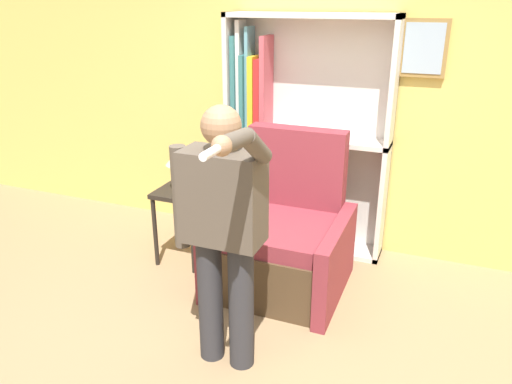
# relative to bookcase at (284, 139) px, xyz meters

# --- Properties ---
(ground_plane) EXTENTS (14.00, 14.00, 0.00)m
(ground_plane) POSITION_rel_bookcase_xyz_m (0.33, -1.87, -0.96)
(ground_plane) COLOR #937551
(wall_back) EXTENTS (8.00, 0.11, 2.80)m
(wall_back) POSITION_rel_bookcase_xyz_m (0.34, 0.16, 0.44)
(wall_back) COLOR #E0C160
(wall_back) RESTS_ON ground_plane
(bookcase) EXTENTS (1.40, 0.28, 1.99)m
(bookcase) POSITION_rel_bookcase_xyz_m (0.00, 0.00, 0.00)
(bookcase) COLOR silver
(bookcase) RESTS_ON ground_plane
(armchair) EXTENTS (0.96, 0.93, 1.17)m
(armchair) POSITION_rel_bookcase_xyz_m (0.24, -0.71, -0.60)
(armchair) COLOR #4C3823
(armchair) RESTS_ON ground_plane
(person_standing) EXTENTS (0.60, 0.78, 1.59)m
(person_standing) POSITION_rel_bookcase_xyz_m (0.22, -1.70, -0.05)
(person_standing) COLOR #2D2D33
(person_standing) RESTS_ON ground_plane
(side_table) EXTENTS (0.41, 0.41, 0.64)m
(side_table) POSITION_rel_bookcase_xyz_m (-0.65, -0.66, -0.46)
(side_table) COLOR black
(side_table) RESTS_ON ground_plane
(table_lamp) EXTENTS (0.24, 0.24, 0.35)m
(table_lamp) POSITION_rel_bookcase_xyz_m (-0.65, -0.66, -0.06)
(table_lamp) COLOR #B7B2A8
(table_lamp) RESTS_ON side_table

